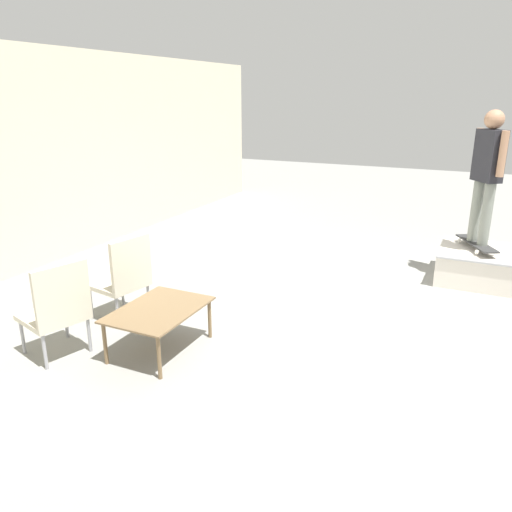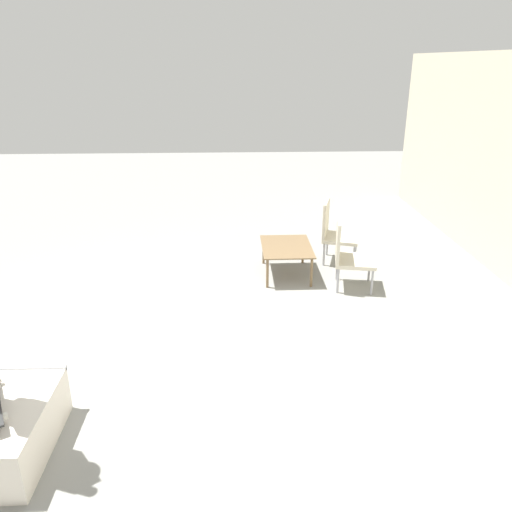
# 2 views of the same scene
# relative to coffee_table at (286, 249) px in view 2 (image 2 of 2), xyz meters

# --- Properties ---
(ground_plane) EXTENTS (24.00, 24.00, 0.00)m
(ground_plane) POSITION_rel_coffee_table_xyz_m (1.70, -1.32, -0.39)
(ground_plane) COLOR gray
(coffee_table) EXTENTS (0.96, 0.69, 0.43)m
(coffee_table) POSITION_rel_coffee_table_xyz_m (0.00, 0.00, 0.00)
(coffee_table) COLOR brown
(coffee_table) RESTS_ON ground_plane
(patio_chair_left) EXTENTS (0.65, 0.65, 0.94)m
(patio_chair_left) POSITION_rel_coffee_table_xyz_m (-0.49, 0.77, 0.10)
(patio_chair_left) COLOR #99999E
(patio_chair_left) RESTS_ON ground_plane
(patio_chair_right) EXTENTS (0.60, 0.60, 0.94)m
(patio_chair_right) POSITION_rel_coffee_table_xyz_m (0.44, 0.77, 0.10)
(patio_chair_right) COLOR #99999E
(patio_chair_right) RESTS_ON ground_plane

